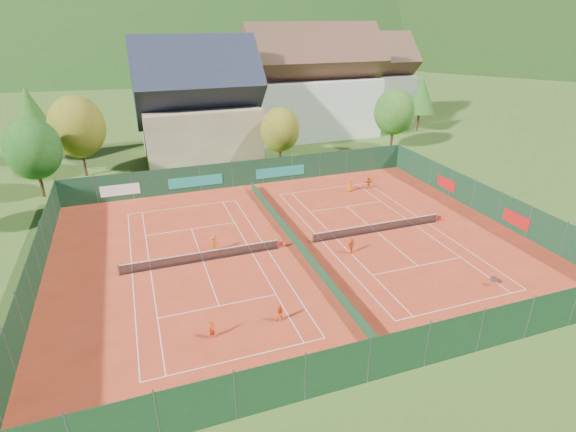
# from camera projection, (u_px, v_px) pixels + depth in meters

# --- Properties ---
(ground) EXTENTS (600.00, 600.00, 0.00)m
(ground) POSITION_uv_depth(u_px,v_px,m) (296.00, 246.00, 38.74)
(ground) COLOR #35551A
(ground) RESTS_ON ground
(clay_pad) EXTENTS (40.00, 32.00, 0.01)m
(clay_pad) POSITION_uv_depth(u_px,v_px,m) (296.00, 246.00, 38.73)
(clay_pad) COLOR #BC351B
(clay_pad) RESTS_ON ground
(court_markings_left) EXTENTS (11.03, 23.83, 0.00)m
(court_markings_left) POSITION_uv_depth(u_px,v_px,m) (203.00, 262.00, 36.29)
(court_markings_left) COLOR white
(court_markings_left) RESTS_ON ground
(court_markings_right) EXTENTS (11.03, 23.83, 0.00)m
(court_markings_right) POSITION_uv_depth(u_px,v_px,m) (377.00, 232.00, 41.16)
(court_markings_right) COLOR white
(court_markings_right) RESTS_ON ground
(tennis_net_left) EXTENTS (13.30, 0.10, 1.02)m
(tennis_net_left) POSITION_uv_depth(u_px,v_px,m) (205.00, 256.00, 36.13)
(tennis_net_left) COLOR #59595B
(tennis_net_left) RESTS_ON ground
(tennis_net_right) EXTENTS (13.30, 0.10, 1.02)m
(tennis_net_right) POSITION_uv_depth(u_px,v_px,m) (379.00, 227.00, 41.00)
(tennis_net_right) COLOR #59595B
(tennis_net_right) RESTS_ON ground
(court_divider) EXTENTS (0.03, 28.80, 1.00)m
(court_divider) POSITION_uv_depth(u_px,v_px,m) (296.00, 241.00, 38.52)
(court_divider) COLOR #143820
(court_divider) RESTS_ON ground
(fence_north) EXTENTS (40.00, 0.10, 3.00)m
(fence_north) POSITION_uv_depth(u_px,v_px,m) (244.00, 174.00, 51.72)
(fence_north) COLOR #13351F
(fence_north) RESTS_ON ground
(fence_south) EXTENTS (40.00, 0.04, 3.00)m
(fence_south) POSITION_uv_depth(u_px,v_px,m) (399.00, 353.00, 24.37)
(fence_south) COLOR #123419
(fence_south) RESTS_ON ground
(fence_west) EXTENTS (0.04, 32.00, 3.00)m
(fence_west) POSITION_uv_depth(u_px,v_px,m) (34.00, 272.00, 32.02)
(fence_west) COLOR #153A1F
(fence_west) RESTS_ON ground
(fence_east) EXTENTS (0.09, 32.00, 3.00)m
(fence_east) POSITION_uv_depth(u_px,v_px,m) (485.00, 200.00, 44.25)
(fence_east) COLOR #12331D
(fence_east) RESTS_ON ground
(chalet) EXTENTS (16.20, 12.00, 16.00)m
(chalet) POSITION_uv_depth(u_px,v_px,m) (198.00, 108.00, 60.84)
(chalet) COLOR tan
(chalet) RESTS_ON ground
(hotel_block_a) EXTENTS (21.60, 11.00, 17.25)m
(hotel_block_a) POSITION_uv_depth(u_px,v_px,m) (311.00, 89.00, 71.46)
(hotel_block_a) COLOR silver
(hotel_block_a) RESTS_ON ground
(hotel_block_b) EXTENTS (17.28, 10.00, 15.50)m
(hotel_block_b) POSITION_uv_depth(u_px,v_px,m) (365.00, 83.00, 82.91)
(hotel_block_b) COLOR silver
(hotel_block_b) RESTS_ON ground
(tree_west_front) EXTENTS (5.72, 5.72, 8.69)m
(tree_west_front) POSITION_uv_depth(u_px,v_px,m) (33.00, 149.00, 46.97)
(tree_west_front) COLOR #443018
(tree_west_front) RESTS_ON ground
(tree_west_mid) EXTENTS (6.44, 6.44, 9.78)m
(tree_west_mid) POSITION_uv_depth(u_px,v_px,m) (77.00, 127.00, 53.06)
(tree_west_mid) COLOR #4D2E1B
(tree_west_mid) RESTS_ON ground
(tree_west_back) EXTENTS (5.60, 5.60, 10.00)m
(tree_west_back) POSITION_uv_depth(u_px,v_px,m) (30.00, 112.00, 57.83)
(tree_west_back) COLOR #432D18
(tree_west_back) RESTS_ON ground
(tree_center) EXTENTS (5.01, 5.01, 7.60)m
(tree_center) POSITION_uv_depth(u_px,v_px,m) (280.00, 130.00, 57.50)
(tree_center) COLOR #432F18
(tree_center) RESTS_ON ground
(tree_east_front) EXTENTS (5.72, 5.72, 8.69)m
(tree_east_front) POSITION_uv_depth(u_px,v_px,m) (394.00, 112.00, 64.42)
(tree_east_front) COLOR #462819
(tree_east_front) RESTS_ON ground
(tree_east_mid) EXTENTS (5.04, 5.04, 9.00)m
(tree_east_mid) POSITION_uv_depth(u_px,v_px,m) (421.00, 95.00, 74.06)
(tree_east_mid) COLOR #472919
(tree_east_mid) RESTS_ON ground
(tree_east_back) EXTENTS (7.15, 7.15, 10.86)m
(tree_east_back) POSITION_uv_depth(u_px,v_px,m) (356.00, 86.00, 78.21)
(tree_east_back) COLOR #4B2F1A
(tree_east_back) RESTS_ON ground
(mountain_backdrop) EXTENTS (820.00, 530.00, 242.00)m
(mountain_backdrop) POSITION_uv_depth(u_px,v_px,m) (202.00, 121.00, 264.22)
(mountain_backdrop) COLOR black
(mountain_backdrop) RESTS_ON ground
(ball_hopper) EXTENTS (0.34, 0.34, 0.80)m
(ball_hopper) POSITION_uv_depth(u_px,v_px,m) (494.00, 279.00, 32.89)
(ball_hopper) COLOR slate
(ball_hopper) RESTS_ON ground
(loose_ball_0) EXTENTS (0.07, 0.07, 0.07)m
(loose_ball_0) POSITION_uv_depth(u_px,v_px,m) (230.00, 316.00, 29.78)
(loose_ball_0) COLOR #CCD833
(loose_ball_0) RESTS_ON ground
(loose_ball_1) EXTENTS (0.07, 0.07, 0.07)m
(loose_ball_1) POSITION_uv_depth(u_px,v_px,m) (435.00, 283.00, 33.34)
(loose_ball_1) COLOR #CCD833
(loose_ball_1) RESTS_ON ground
(loose_ball_2) EXTENTS (0.07, 0.07, 0.07)m
(loose_ball_2) POSITION_uv_depth(u_px,v_px,m) (272.00, 221.00, 43.22)
(loose_ball_2) COLOR #CCD833
(loose_ball_2) RESTS_ON ground
(loose_ball_3) EXTENTS (0.07, 0.07, 0.07)m
(loose_ball_3) POSITION_uv_depth(u_px,v_px,m) (257.00, 222.00, 43.07)
(loose_ball_3) COLOR #CCD833
(loose_ball_3) RESTS_ON ground
(player_left_near) EXTENTS (0.57, 0.48, 1.32)m
(player_left_near) POSITION_uv_depth(u_px,v_px,m) (212.00, 330.00, 27.47)
(player_left_near) COLOR #D94613
(player_left_near) RESTS_ON ground
(player_left_mid) EXTENTS (0.72, 0.64, 1.23)m
(player_left_mid) POSITION_uv_depth(u_px,v_px,m) (280.00, 314.00, 28.97)
(player_left_mid) COLOR #E54A14
(player_left_mid) RESTS_ON ground
(player_left_far) EXTENTS (1.12, 0.83, 1.55)m
(player_left_far) POSITION_uv_depth(u_px,v_px,m) (214.00, 244.00, 37.50)
(player_left_far) COLOR #D95813
(player_left_far) RESTS_ON ground
(player_right_near) EXTENTS (0.92, 0.61, 1.46)m
(player_right_near) POSITION_uv_depth(u_px,v_px,m) (351.00, 246.00, 37.25)
(player_right_near) COLOR #DE5313
(player_right_near) RESTS_ON ground
(player_right_far_a) EXTENTS (0.78, 0.53, 1.56)m
(player_right_far_a) POSITION_uv_depth(u_px,v_px,m) (350.00, 185.00, 50.21)
(player_right_far_a) COLOR orange
(player_right_far_a) RESTS_ON ground
(player_right_far_b) EXTENTS (1.32, 0.43, 1.42)m
(player_right_far_b) POSITION_uv_depth(u_px,v_px,m) (368.00, 183.00, 51.11)
(player_right_far_b) COLOR #D55F12
(player_right_far_b) RESTS_ON ground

